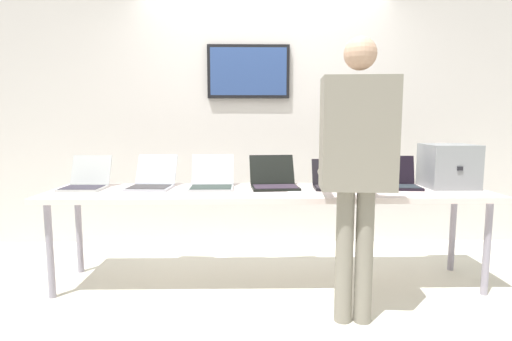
# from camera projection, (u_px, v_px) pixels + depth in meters

# --- Properties ---
(ground) EXTENTS (8.00, 8.00, 0.04)m
(ground) POSITION_uv_depth(u_px,v_px,m) (268.00, 285.00, 3.21)
(ground) COLOR beige
(back_wall) EXTENTS (8.00, 0.11, 2.66)m
(back_wall) POSITION_uv_depth(u_px,v_px,m) (263.00, 114.00, 4.17)
(back_wall) COLOR silver
(back_wall) RESTS_ON ground
(workbench) EXTENTS (3.36, 0.70, 0.74)m
(workbench) POSITION_uv_depth(u_px,v_px,m) (269.00, 196.00, 3.12)
(workbench) COLOR silver
(workbench) RESTS_ON ground
(equipment_box) EXTENTS (0.37, 0.36, 0.34)m
(equipment_box) POSITION_uv_depth(u_px,v_px,m) (448.00, 166.00, 3.23)
(equipment_box) COLOR gray
(equipment_box) RESTS_ON workbench
(laptop_station_0) EXTENTS (0.32, 0.36, 0.25)m
(laptop_station_0) POSITION_uv_depth(u_px,v_px,m) (86.00, 181.00, 3.19)
(laptop_station_0) COLOR #B0B3B4
(laptop_station_0) RESTS_ON workbench
(laptop_station_1) EXTENTS (0.35, 0.42, 0.25)m
(laptop_station_1) POSITION_uv_depth(u_px,v_px,m) (152.00, 181.00, 3.22)
(laptop_station_1) COLOR #A9ADBA
(laptop_station_1) RESTS_ON workbench
(laptop_station_2) EXTENTS (0.35, 0.39, 0.26)m
(laptop_station_2) POSITION_uv_depth(u_px,v_px,m) (212.00, 181.00, 3.20)
(laptop_station_2) COLOR #AEB3B8
(laptop_station_2) RESTS_ON workbench
(laptop_station_3) EXTENTS (0.40, 0.40, 0.25)m
(laptop_station_3) POSITION_uv_depth(u_px,v_px,m) (274.00, 180.00, 3.23)
(laptop_station_3) COLOR black
(laptop_station_3) RESTS_ON workbench
(laptop_station_4) EXTENTS (0.33, 0.33, 0.22)m
(laptop_station_4) POSITION_uv_depth(u_px,v_px,m) (334.00, 181.00, 3.21)
(laptop_station_4) COLOR black
(laptop_station_4) RESTS_ON workbench
(laptop_station_5) EXTENTS (0.39, 0.32, 0.25)m
(laptop_station_5) POSITION_uv_depth(u_px,v_px,m) (394.00, 180.00, 3.23)
(laptop_station_5) COLOR black
(laptop_station_5) RESTS_ON workbench
(person) EXTENTS (0.47, 0.61, 1.77)m
(person) POSITION_uv_depth(u_px,v_px,m) (357.00, 154.00, 2.47)
(person) COLOR gray
(person) RESTS_ON ground
(paper_sheet) EXTENTS (0.27, 0.33, 0.00)m
(paper_sheet) POSITION_uv_depth(u_px,v_px,m) (306.00, 194.00, 2.95)
(paper_sheet) COLOR white
(paper_sheet) RESTS_ON workbench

